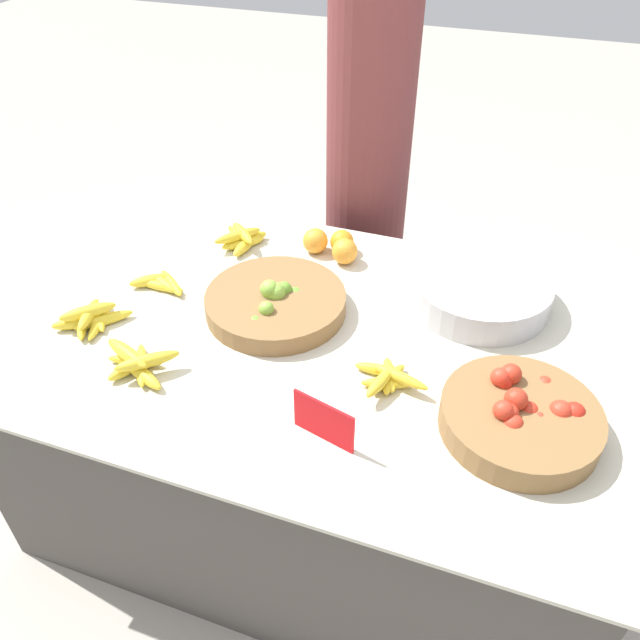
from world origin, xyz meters
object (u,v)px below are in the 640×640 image
at_px(tomato_basket, 521,417).
at_px(price_sign, 324,421).
at_px(lime_bowl, 275,302).
at_px(metal_bowl, 479,290).
at_px(vendor_person, 367,172).

distance_m(tomato_basket, price_sign, 0.44).
relative_size(lime_bowl, tomato_basket, 1.10).
bearing_deg(metal_bowl, price_sign, -111.85).
relative_size(lime_bowl, price_sign, 2.59).
bearing_deg(metal_bowl, vendor_person, 132.57).
distance_m(metal_bowl, price_sign, 0.66).
xyz_separation_m(tomato_basket, vendor_person, (-0.63, 0.96, 0.06)).
relative_size(metal_bowl, price_sign, 2.61).
bearing_deg(lime_bowl, price_sign, -54.49).
distance_m(lime_bowl, metal_bowl, 0.57).
bearing_deg(price_sign, vendor_person, 116.12).
bearing_deg(tomato_basket, lime_bowl, 162.49).
distance_m(tomato_basket, vendor_person, 1.15).
distance_m(lime_bowl, price_sign, 0.48).
height_order(metal_bowl, vendor_person, vendor_person).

